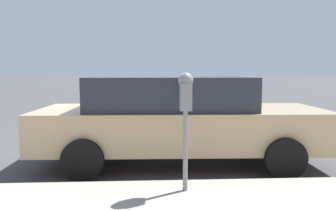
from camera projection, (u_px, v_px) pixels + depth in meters
name	position (u px, v px, depth m)	size (l,w,h in m)	color
ground_plane	(131.00, 151.00, 6.71)	(220.00, 220.00, 0.00)	#424244
parking_meter	(186.00, 101.00, 4.05)	(0.21, 0.19, 1.49)	gray
car_tan	(178.00, 118.00, 5.77)	(2.09, 4.97, 1.54)	tan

